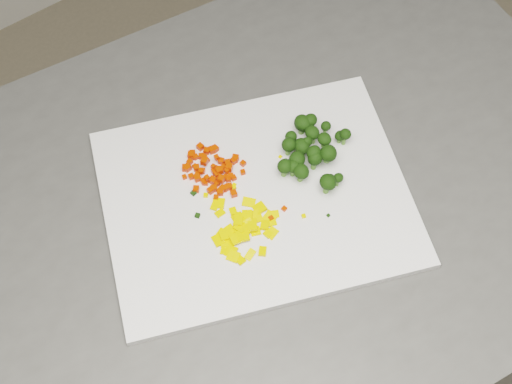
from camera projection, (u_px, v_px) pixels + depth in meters
counter_block at (260, 313)px, 1.35m from camera, size 1.08×0.82×0.90m
cutting_board at (256, 198)px, 0.95m from camera, size 0.49×0.44×0.01m
carrot_pile at (215, 168)px, 0.95m from camera, size 0.09×0.09×0.02m
pepper_pile at (241, 228)px, 0.92m from camera, size 0.10×0.10×0.01m
broccoli_pile at (318, 151)px, 0.95m from camera, size 0.11×0.11×0.05m
carrot_cube_0 at (190, 162)px, 0.97m from camera, size 0.01×0.01×0.01m
carrot_cube_1 at (221, 179)px, 0.95m from camera, size 0.01×0.01×0.01m
carrot_cube_2 at (215, 169)px, 0.96m from camera, size 0.01×0.01×0.01m
carrot_cube_3 at (200, 147)px, 0.98m from camera, size 0.01×0.01×0.01m
carrot_cube_4 at (203, 171)px, 0.96m from camera, size 0.01×0.01×0.01m
carrot_cube_5 at (215, 168)px, 0.97m from camera, size 0.01×0.01×0.01m
carrot_cube_6 at (204, 157)px, 0.97m from camera, size 0.01×0.01×0.01m
carrot_cube_7 at (197, 175)px, 0.96m from camera, size 0.01×0.01×0.01m
carrot_cube_8 at (214, 180)px, 0.96m from camera, size 0.01×0.01×0.01m
carrot_cube_9 at (204, 161)px, 0.96m from camera, size 0.01×0.01×0.01m
carrot_cube_10 at (234, 161)px, 0.97m from camera, size 0.01×0.01×0.01m
carrot_cube_11 at (235, 158)px, 0.97m from camera, size 0.01×0.01×0.01m
carrot_cube_12 at (191, 155)px, 0.97m from camera, size 0.01×0.01×0.01m
carrot_cube_13 at (223, 189)px, 0.95m from camera, size 0.01×0.01×0.01m
carrot_cube_14 at (228, 163)px, 0.96m from camera, size 0.01×0.01×0.01m
carrot_cube_15 at (214, 188)px, 0.95m from camera, size 0.01×0.01×0.01m
carrot_cube_16 at (217, 174)px, 0.95m from camera, size 0.01×0.01×0.01m
carrot_cube_17 at (184, 177)px, 0.96m from camera, size 0.01×0.01×0.01m
carrot_cube_18 at (206, 183)px, 0.95m from camera, size 0.01×0.01×0.01m
carrot_cube_19 at (243, 163)px, 0.97m from camera, size 0.01×0.01×0.01m
carrot_cube_20 at (213, 180)px, 0.95m from camera, size 0.01×0.01×0.01m
carrot_cube_21 at (236, 159)px, 0.97m from camera, size 0.01×0.01×0.01m
carrot_cube_22 at (211, 190)px, 0.95m from camera, size 0.01×0.01×0.01m
carrot_cube_23 at (185, 168)px, 0.96m from camera, size 0.01×0.01×0.01m
carrot_cube_24 at (196, 168)px, 0.96m from camera, size 0.01×0.01×0.01m
carrot_cube_25 at (221, 170)px, 0.96m from camera, size 0.01×0.01×0.01m
carrot_cube_26 at (228, 179)px, 0.96m from camera, size 0.01×0.01×0.01m
carrot_cube_27 at (230, 176)px, 0.96m from camera, size 0.01×0.01×0.01m
carrot_cube_28 at (216, 198)px, 0.94m from camera, size 0.01×0.01×0.01m
carrot_cube_29 at (191, 177)px, 0.96m from camera, size 0.01×0.01×0.01m
carrot_cube_30 at (220, 192)px, 0.95m from camera, size 0.01×0.01×0.01m
carrot_cube_31 at (207, 160)px, 0.97m from camera, size 0.01×0.01×0.01m
carrot_cube_32 at (226, 178)px, 0.96m from camera, size 0.01×0.01×0.01m
carrot_cube_33 at (221, 161)px, 0.97m from camera, size 0.01×0.01×0.01m
carrot_cube_34 at (193, 157)px, 0.97m from camera, size 0.01×0.01×0.01m
carrot_cube_35 at (223, 179)px, 0.96m from camera, size 0.01×0.01×0.01m
carrot_cube_36 at (207, 151)px, 0.98m from camera, size 0.01×0.01×0.01m
carrot_cube_37 at (213, 166)px, 0.96m from camera, size 0.01×0.01×0.01m
carrot_cube_38 at (204, 181)px, 0.95m from camera, size 0.01×0.01×0.01m
carrot_cube_39 at (217, 184)px, 0.95m from camera, size 0.01×0.01×0.01m
carrot_cube_40 at (226, 188)px, 0.95m from camera, size 0.01×0.01×0.01m
carrot_cube_41 at (234, 178)px, 0.96m from camera, size 0.01×0.01×0.01m
carrot_cube_42 at (193, 154)px, 0.98m from camera, size 0.01×0.01×0.01m
carrot_cube_43 at (212, 150)px, 0.98m from camera, size 0.01×0.01×0.01m
carrot_cube_44 at (195, 166)px, 0.97m from camera, size 0.01×0.01×0.01m
carrot_cube_45 at (204, 161)px, 0.97m from camera, size 0.01×0.01×0.01m
carrot_cube_46 at (215, 171)px, 0.96m from camera, size 0.01×0.01×0.01m
carrot_cube_47 at (196, 189)px, 0.95m from camera, size 0.01×0.01×0.01m
carrot_cube_48 at (187, 168)px, 0.96m from camera, size 0.01×0.01×0.01m
carrot_cube_49 at (215, 149)px, 0.98m from camera, size 0.01×0.01×0.01m
carrot_cube_50 at (196, 157)px, 0.97m from camera, size 0.01×0.01×0.01m
carrot_cube_51 at (197, 178)px, 0.96m from camera, size 0.01×0.01×0.01m
carrot_cube_52 at (227, 171)px, 0.95m from camera, size 0.01×0.01×0.01m
carrot_cube_53 at (217, 157)px, 0.96m from camera, size 0.01×0.01×0.01m
carrot_cube_54 at (201, 156)px, 0.97m from camera, size 0.01×0.01×0.01m
carrot_cube_55 at (243, 172)px, 0.96m from camera, size 0.01×0.01×0.01m
carrot_cube_56 at (219, 171)px, 0.95m from camera, size 0.01×0.01×0.01m
carrot_cube_57 at (207, 178)px, 0.95m from camera, size 0.01×0.01×0.01m
carrot_cube_58 at (229, 167)px, 0.96m from camera, size 0.01×0.01×0.01m
carrot_cube_59 at (201, 171)px, 0.96m from camera, size 0.01×0.01×0.01m
carrot_cube_60 at (227, 163)px, 0.97m from camera, size 0.01×0.01×0.01m
carrot_cube_61 at (234, 194)px, 0.94m from camera, size 0.01×0.01×0.01m
carrot_cube_62 at (225, 167)px, 0.96m from camera, size 0.01×0.01×0.01m
carrot_cube_63 at (229, 187)px, 0.95m from camera, size 0.01×0.01×0.01m
pepper_chunk_0 at (249, 223)px, 0.92m from camera, size 0.01×0.01×0.01m
pepper_chunk_1 at (241, 226)px, 0.92m from camera, size 0.02×0.02×0.01m
pepper_chunk_2 at (226, 234)px, 0.91m from camera, size 0.02×0.02×0.00m
pepper_chunk_3 at (247, 229)px, 0.92m from camera, size 0.02×0.02×0.01m
pepper_chunk_4 at (238, 229)px, 0.92m from camera, size 0.01×0.01×0.01m
pepper_chunk_5 at (269, 233)px, 0.92m from camera, size 0.01×0.01×0.00m
pepper_chunk_6 at (238, 221)px, 0.92m from camera, size 0.02×0.02×0.01m
pepper_chunk_7 at (265, 225)px, 0.92m from camera, size 0.02×0.02×0.01m
pepper_chunk_8 at (222, 233)px, 0.92m from camera, size 0.02×0.02×0.00m
pepper_chunk_9 at (227, 249)px, 0.91m from camera, size 0.02×0.02×0.00m
pepper_chunk_10 at (272, 233)px, 0.92m from camera, size 0.02×0.02×0.00m
pepper_chunk_11 at (250, 255)px, 0.90m from camera, size 0.02×0.01×0.01m
pepper_chunk_12 at (218, 240)px, 0.91m from camera, size 0.02×0.02×0.01m
pepper_chunk_13 at (215, 205)px, 0.94m from camera, size 0.02×0.02×0.01m
pepper_chunk_14 at (245, 221)px, 0.93m from camera, size 0.02×0.02×0.01m
pepper_chunk_15 at (237, 238)px, 0.91m from camera, size 0.02×0.02×0.00m
pepper_chunk_16 at (249, 202)px, 0.94m from camera, size 0.02×0.02×0.01m
pepper_chunk_17 at (238, 219)px, 0.93m from camera, size 0.02×0.02×0.01m
pepper_chunk_18 at (230, 236)px, 0.92m from camera, size 0.01×0.01×0.01m
pepper_chunk_19 at (275, 214)px, 0.93m from camera, size 0.01×0.01×0.00m
pepper_chunk_20 at (258, 216)px, 0.93m from camera, size 0.01×0.02×0.00m
pepper_chunk_21 at (247, 216)px, 0.93m from camera, size 0.02×0.02×0.01m
pepper_chunk_22 at (270, 217)px, 0.93m from camera, size 0.02×0.02×0.01m
pepper_chunk_23 at (219, 203)px, 0.94m from camera, size 0.02×0.02×0.01m
pepper_chunk_24 at (252, 225)px, 0.92m from camera, size 0.02×0.02×0.01m
pepper_chunk_25 at (239, 259)px, 0.90m from camera, size 0.01×0.02×0.01m
pepper_chunk_26 at (227, 244)px, 0.91m from camera, size 0.02×0.02×0.01m
pepper_chunk_27 at (220, 213)px, 0.93m from camera, size 0.01×0.01×0.00m
pepper_chunk_28 at (270, 222)px, 0.93m from camera, size 0.02×0.02×0.00m
pepper_chunk_29 at (241, 218)px, 0.92m from camera, size 0.02×0.02×0.01m
pepper_chunk_30 at (260, 208)px, 0.94m from camera, size 0.02×0.02×0.01m
pepper_chunk_31 at (233, 256)px, 0.90m from camera, size 0.02×0.02×0.01m
pepper_chunk_32 at (243, 236)px, 0.91m from camera, size 0.02×0.02×0.01m
pepper_chunk_33 at (253, 215)px, 0.93m from camera, size 0.01×0.01×0.01m
pepper_chunk_34 at (231, 252)px, 0.90m from camera, size 0.02×0.02×0.01m
pepper_chunk_35 at (230, 230)px, 0.92m from camera, size 0.01×0.01×0.00m
pepper_chunk_36 at (256, 231)px, 0.92m from camera, size 0.02×0.02×0.01m
pepper_chunk_37 at (233, 211)px, 0.93m from camera, size 0.01×0.01×0.00m
pepper_chunk_38 at (263, 251)px, 0.90m from camera, size 0.02×0.02×0.01m
broccoli_floret_0 at (311, 136)px, 0.98m from camera, size 0.03×0.03×0.03m
broccoli_floret_1 at (314, 137)px, 0.98m from camera, size 0.02×0.02×0.03m
broccoli_floret_2 at (329, 183)px, 0.94m from camera, size 0.02×0.02×0.03m
broccoli_floret_3 at (314, 162)px, 0.96m from camera, size 0.03×0.03×0.03m
broccoli_floret_4 at (325, 129)px, 0.98m from camera, size 0.02×0.02×0.03m
broccoli_floret_5 at (327, 185)px, 0.94m from camera, size 0.03×0.03×0.03m
broccoli_floret_6 at (327, 155)px, 0.95m from camera, size 0.03×0.03×0.03m
broccoli_floret_7 at (296, 162)px, 0.96m from camera, size 0.03×0.03×0.03m
broccoli_floret_8 at (324, 141)px, 0.96m from camera, size 0.02×0.02×0.02m
broccoli_floret_9 at (288, 148)px, 0.97m from camera, size 0.03×0.03×0.03m
broccoli_floret_10 at (344, 138)px, 0.98m from camera, size 0.02×0.02×0.03m
broccoli_floret_11 at (293, 169)px, 0.95m from camera, size 0.03×0.03×0.03m
broccoli_floret_12 at (309, 124)px, 0.99m from camera, size 0.03×0.03×0.03m
broccoli_floret_13 at (306, 145)px, 0.97m from camera, size 0.02×0.02×0.03m
broccoli_floret_14 at (290, 139)px, 0.98m from camera, size 0.02×0.02×0.02m
broccoli_floret_15 at (302, 126)px, 0.99m from camera, size 0.03×0.03×0.03m
broccoli_floret_16 at (302, 126)px, 0.98m from camera, size 0.03×0.03×0.03m
broccoli_floret_17 at (338, 180)px, 0.95m from camera, size 0.02×0.02×0.02m
broccoli_floret_18 at (301, 148)px, 0.97m from camera, size 0.03×0.03×0.03m
broccoli_floret_19 at (340, 138)px, 0.98m from camera, size 0.02×0.02×0.02m
broccoli_floret_20 at (313, 155)px, 0.95m from camera, size 0.03×0.03×0.03m
broccoli_floret_21 at (284, 169)px, 0.95m from camera, size 0.03×0.03×0.03m
broccoli_floret_22 at (300, 174)px, 0.95m from camera, size 0.03×0.03×0.03m
stray_bit_0 at (304, 216)px, 0.93m from camera, size 0.01×0.01×0.00m
stray_bit_1 at (206, 195)px, 0.95m from camera, size 0.01×0.01×0.00m
stray_bit_2 at (284, 209)px, 0.94m from camera, size 0.01×0.01×0.00m
stray_bit_3 at (328, 215)px, 0.93m from camera, size 0.00×0.00×0.00m
stray_bit_4 at (299, 148)px, 0.98m from camera, size 0.01×0.01×0.00m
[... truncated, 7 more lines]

